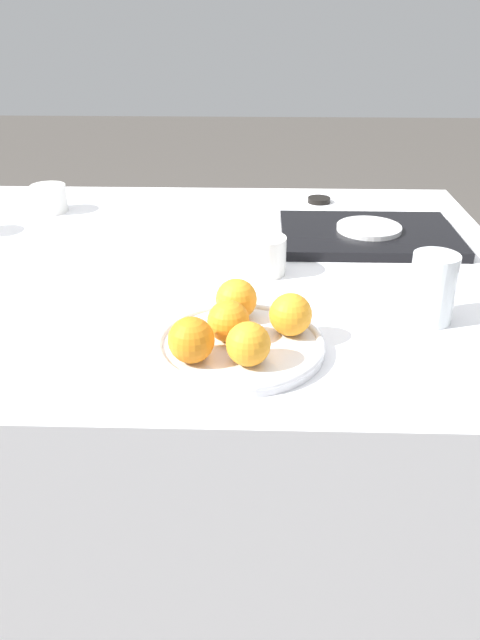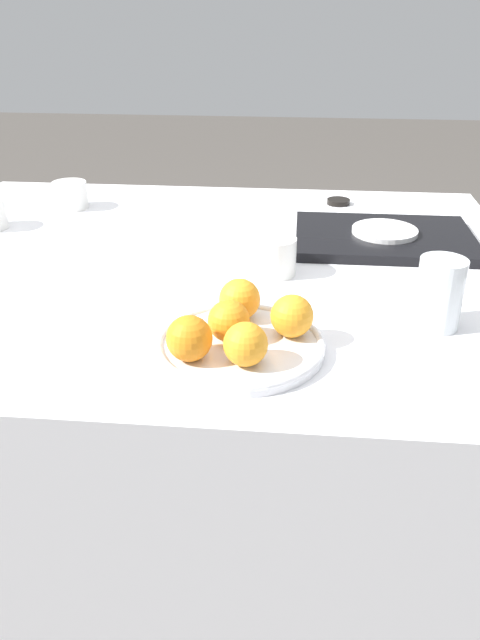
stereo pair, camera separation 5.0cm
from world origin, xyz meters
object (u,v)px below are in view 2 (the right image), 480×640
Objects in this scene: fruit_platter at (240,345)px; orange_2 at (292,316)px; serving_tray at (384,238)px; cup_1 at (70,195)px; water_glass at (439,294)px; orange_1 at (246,344)px; orange_3 at (240,299)px; cup_0 at (274,256)px; orange_4 at (189,338)px; orange_0 at (229,321)px; soy_dish at (338,202)px; side_plate at (385,231)px.

fruit_platter is 3.90× the size of orange_2.
cup_1 is at bearing 166.95° from serving_tray.
orange_1 is at bearing -150.30° from water_glass.
orange_3 reaches higher than cup_0.
orange_0 is at bearing 51.00° from orange_4.
cup_1 is at bearing 126.33° from fruit_platter.
serving_tray is at bearing -72.58° from soy_dish.
soy_dish is (0.24, 0.78, -0.04)m from orange_4.
water_glass is 0.93m from cup_1.
fruit_platter is 4.38× the size of soy_dish.
orange_3 is 0.18× the size of serving_tray.
soy_dish is (0.19, 0.72, -0.04)m from orange_0.
orange_1 is 0.08m from orange_4.
orange_1 is 0.14m from orange_3.
orange_1 is 0.11m from orange_2.
orange_3 is 0.47m from serving_tray.
orange_3 reaches higher than orange_1.
orange_2 is 0.79× the size of cup_0.
fruit_platter is 4.02× the size of orange_0.
water_glass reaches higher than serving_tray.
orange_3 is (0.01, 0.07, 0.00)m from orange_0.
fruit_platter is at bearing -118.53° from serving_tray.
orange_1 is 0.32m from water_glass.
orange_1 is 0.17× the size of serving_tray.
fruit_platter is at bearing -118.53° from side_plate.
water_glass reaches higher than cup_1.
soy_dish is at bearing 81.80° from orange_2.
orange_2 is at bearing 30.36° from orange_4.
side_plate is at bearing -72.58° from soy_dish.
orange_0 is at bearing 154.15° from fruit_platter.
cup_1 is at bearing 125.68° from orange_0.
orange_0 reaches higher than cup_1.
orange_0 is 0.08m from orange_4.
orange_4 is at bearing -156.67° from water_glass.
orange_0 is at bearing -120.53° from serving_tray.
orange_1 is at bearing -114.76° from serving_tray.
cup_0 is at bearing 82.82° from fruit_platter.
soy_dish is at bearing 74.43° from orange_3.
orange_4 is at bearing -106.63° from cup_0.
cup_0 is (0.02, 0.34, -0.01)m from orange_1.
fruit_platter is 3.86× the size of orange_3.
side_plate is at bearing 59.47° from orange_0.
orange_1 is 0.34m from cup_0.
serving_tray is 0.74m from cup_1.
serving_tray is at bearing 40.09° from cup_0.
cup_0 reaches higher than side_plate.
orange_0 is 0.17× the size of serving_tray.
cup_1 reaches higher than serving_tray.
orange_0 is 0.28m from cup_0.
soy_dish is (0.16, 0.79, -0.04)m from orange_1.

